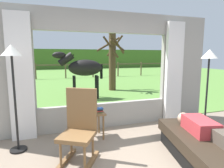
{
  "coord_description": "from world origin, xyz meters",
  "views": [
    {
      "loc": [
        -1.21,
        -1.79,
        1.61
      ],
      "look_at": [
        0.0,
        1.8,
        1.05
      ],
      "focal_mm": 30.72,
      "sensor_mm": 36.0,
      "label": 1
    }
  ],
  "objects": [
    {
      "name": "reclining_person",
      "position": [
        1.0,
        0.28,
        0.52
      ],
      "size": [
        0.47,
        1.43,
        0.22
      ],
      "rotation": [
        0.0,
        0.0,
        -0.23
      ],
      "color": "#B23338",
      "rests_on": "recliner_sofa"
    },
    {
      "name": "curtain_panel_left",
      "position": [
        -1.69,
        2.12,
        1.2
      ],
      "size": [
        0.44,
        0.1,
        2.4
      ],
      "primitive_type": "cube",
      "color": "silver",
      "rests_on": "ground_plane"
    },
    {
      "name": "floor_lamp_left",
      "position": [
        -1.74,
        1.64,
        1.44
      ],
      "size": [
        0.32,
        0.32,
        1.79
      ],
      "color": "black",
      "rests_on": "ground_plane"
    },
    {
      "name": "horse",
      "position": [
        0.03,
        5.26,
        1.16
      ],
      "size": [
        1.82,
        0.7,
        1.73
      ],
      "rotation": [
        0.0,
        0.0,
        1.46
      ],
      "color": "black",
      "rests_on": "outdoor_pasture_lawn"
    },
    {
      "name": "outdoor_pasture_lawn",
      "position": [
        0.0,
        13.16,
        0.01
      ],
      "size": [
        36.0,
        21.68,
        0.02
      ],
      "primitive_type": "cube",
      "color": "#568438",
      "rests_on": "ground_plane"
    },
    {
      "name": "pasture_fence_line",
      "position": [
        0.0,
        12.22,
        0.74
      ],
      "size": [
        16.1,
        0.1,
        1.1
      ],
      "color": "brown",
      "rests_on": "outdoor_pasture_lawn"
    },
    {
      "name": "curtain_panel_right",
      "position": [
        1.69,
        2.12,
        1.2
      ],
      "size": [
        0.44,
        0.1,
        2.4
      ],
      "primitive_type": "cube",
      "color": "silver",
      "rests_on": "ground_plane"
    },
    {
      "name": "rocking_chair",
      "position": [
        -0.79,
        0.99,
        0.55
      ],
      "size": [
        0.74,
        0.82,
        1.12
      ],
      "rotation": [
        0.0,
        0.0,
        -0.54
      ],
      "color": "brown",
      "rests_on": "ground_plane"
    },
    {
      "name": "potted_plant",
      "position": [
        -0.5,
        1.82,
        0.7
      ],
      "size": [
        0.22,
        0.22,
        0.32
      ],
      "color": "#9E6042",
      "rests_on": "side_table"
    },
    {
      "name": "side_table",
      "position": [
        -0.42,
        1.76,
        0.43
      ],
      "size": [
        0.44,
        0.44,
        0.52
      ],
      "color": "brown",
      "rests_on": "ground_plane"
    },
    {
      "name": "book_stack",
      "position": [
        -0.32,
        1.7,
        0.57
      ],
      "size": [
        0.19,
        0.15,
        0.09
      ],
      "color": "#337247",
      "rests_on": "side_table"
    },
    {
      "name": "floor_lamp_right",
      "position": [
        1.87,
        1.25,
        1.4
      ],
      "size": [
        0.32,
        0.32,
        1.74
      ],
      "color": "black",
      "rests_on": "ground_plane"
    },
    {
      "name": "recliner_sofa",
      "position": [
        1.0,
        0.33,
        0.22
      ],
      "size": [
        1.26,
        1.86,
        0.42
      ],
      "rotation": [
        0.0,
        0.0,
        -0.23
      ],
      "color": "black",
      "rests_on": "ground_plane"
    },
    {
      "name": "pasture_tree",
      "position": [
        1.63,
        6.59,
        1.52
      ],
      "size": [
        1.24,
        1.16,
        2.82
      ],
      "color": "#4C3823",
      "rests_on": "outdoor_pasture_lawn"
    },
    {
      "name": "back_wall_with_window",
      "position": [
        0.0,
        2.26,
        1.25
      ],
      "size": [
        5.2,
        0.12,
        2.55
      ],
      "color": "#9E998E",
      "rests_on": "ground_plane"
    },
    {
      "name": "distant_hill_ridge",
      "position": [
        0.0,
        23.0,
        1.2
      ],
      "size": [
        36.0,
        2.0,
        2.4
      ],
      "primitive_type": "cube",
      "color": "#446727",
      "rests_on": "ground_plane"
    }
  ]
}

